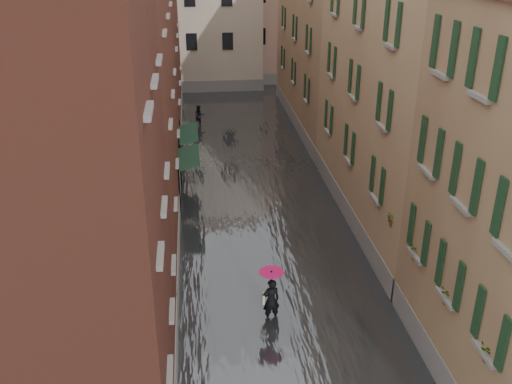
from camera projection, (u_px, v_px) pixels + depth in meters
ground at (296, 349)px, 19.31m from camera, size 120.00×120.00×0.00m
floodwater at (254, 189)px, 31.00m from camera, size 10.00×60.00×0.20m
building_left_near at (39, 216)px, 14.08m from camera, size 6.00×8.00×13.00m
building_left_mid at (100, 104)px, 24.11m from camera, size 6.00×14.00×12.50m
building_left_far at (130, 30)px, 37.35m from camera, size 6.00×16.00×14.00m
building_right_mid at (420, 88)px, 25.43m from camera, size 6.00×14.00×13.00m
building_right_far at (338, 45)px, 39.29m from camera, size 6.00×16.00×11.50m
building_end_cream at (190, 10)px, 50.60m from camera, size 12.00×9.00×13.00m
building_end_pink at (286, 11)px, 53.53m from camera, size 10.00×9.00×12.00m
awning_near at (188, 158)px, 28.69m from camera, size 1.09×3.11×2.80m
awning_far at (188, 134)px, 32.09m from camera, size 1.09×3.30×2.80m
window_planters at (434, 264)px, 17.65m from camera, size 0.59×8.21×0.84m
pedestrian_main at (271, 292)px, 20.24m from camera, size 0.91×0.91×2.06m
pedestrian_far at (199, 116)px, 40.86m from camera, size 0.93×0.82×1.61m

